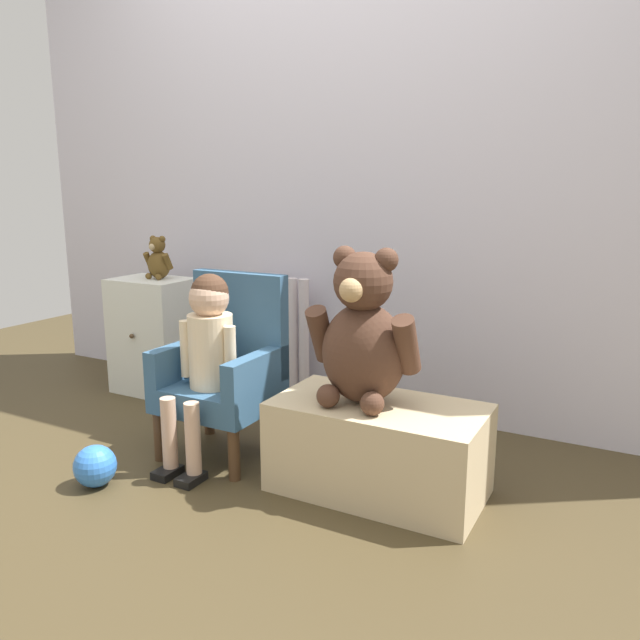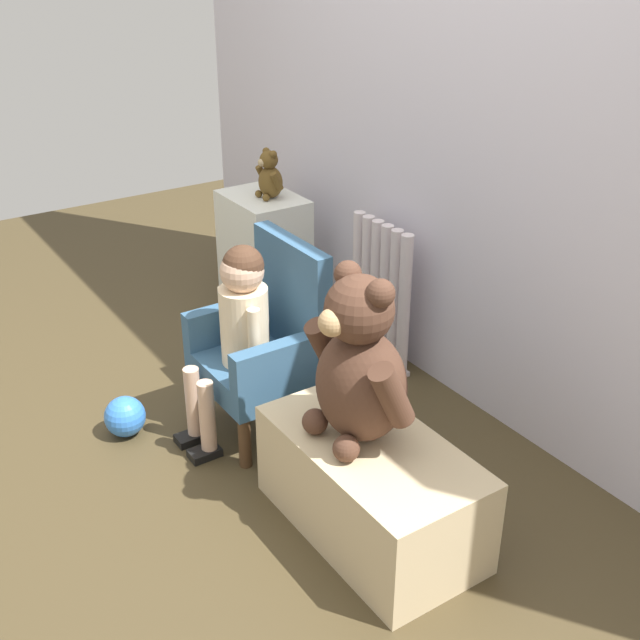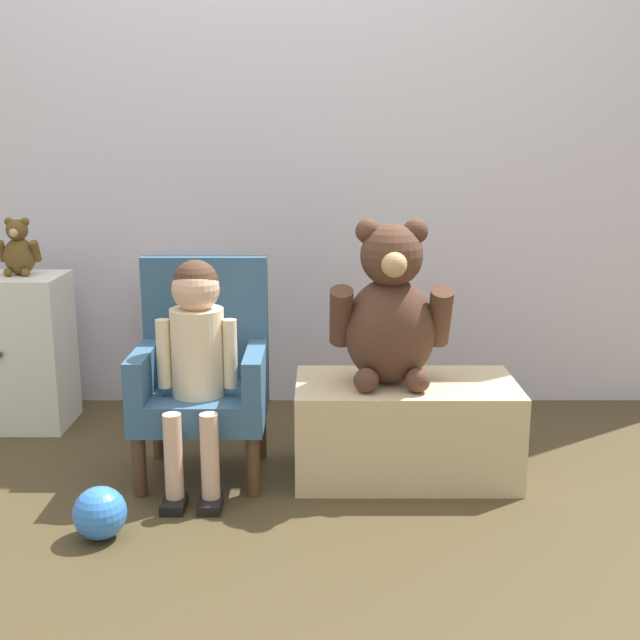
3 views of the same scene
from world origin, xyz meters
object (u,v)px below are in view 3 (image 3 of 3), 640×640
Objects in this scene: low_bench at (407,428)px; toy_ball at (102,513)px; large_teddy_bear at (392,313)px; child_armchair at (205,372)px; small_dresser at (18,351)px; radiator at (188,336)px; child_figure at (198,342)px; small_teddy_bear at (21,250)px.

low_bench reaches higher than toy_ball.
child_armchair is at bearing 175.75° from large_teddy_bear.
large_teddy_bear is (-0.06, -0.01, 0.39)m from low_bench.
child_armchair is at bearing 64.24° from toy_ball.
child_armchair is at bearing -29.23° from small_dresser.
low_bench is (0.83, -0.66, -0.15)m from radiator.
small_dresser is 0.90m from child_armchair.
radiator is 0.86× the size of low_bench.
child_armchair reaches higher than low_bench.
child_figure reaches higher than child_armchair.
child_armchair reaches higher than radiator.
child_armchair is 0.59m from toy_ball.
child_armchair reaches higher than small_dresser.
small_teddy_bear is at bearing 148.50° from child_armchair.
radiator is at bearing 86.29° from toy_ball.
toy_ball is (-0.84, -0.43, -0.48)m from large_teddy_bear.
small_dresser is 0.98m from child_figure.
low_bench is (0.67, -0.03, -0.18)m from child_armchair.
large_teddy_bear is at bearing 27.07° from toy_ball.
child_figure is (0.16, -0.74, 0.17)m from radiator.
small_dresser is (-0.63, -0.19, -0.01)m from radiator.
toy_ball is (0.56, -0.91, -0.22)m from small_dresser.
toy_ball is at bearing -115.76° from child_armchair.
radiator reaches higher than low_bench.
low_bench is 1.59m from small_teddy_bear.
child_figure is (-0.00, -0.11, 0.13)m from child_armchair.
small_dresser is 0.81× the size of child_figure.
child_figure is 0.59m from toy_ball.
small_dresser is 0.83× the size of child_armchair.
large_teddy_bear is 1.06m from toy_ball.
low_bench is at bearing -2.90° from child_armchair.
child_armchair is 1.34× the size of large_teddy_bear.
radiator is 0.77m from child_figure.
low_bench is 1.00m from toy_ball.
radiator is 0.65m from small_dresser.
radiator is 1.16× the size of large_teddy_bear.
large_teddy_bear reaches higher than child_armchair.
radiator is 2.86× the size of small_teddy_bear.
radiator is at bearing 104.12° from child_armchair.
small_teddy_bear reaches higher than radiator.
child_figure is 0.74m from low_bench.
child_armchair is (0.16, -0.63, 0.04)m from radiator.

